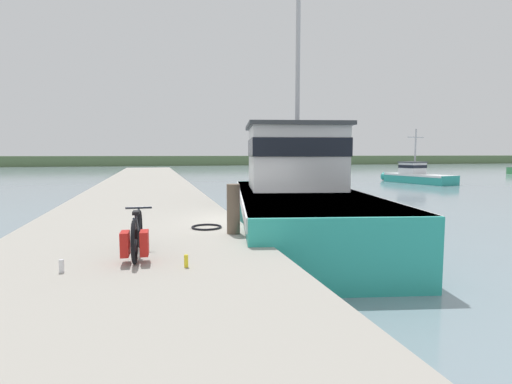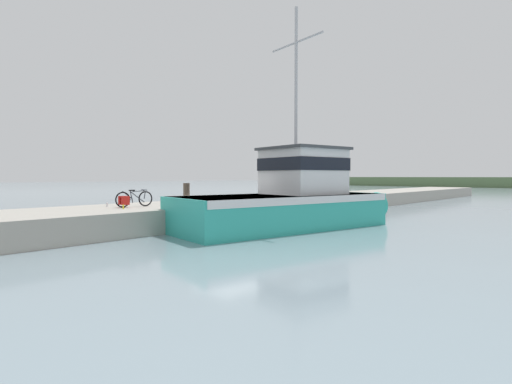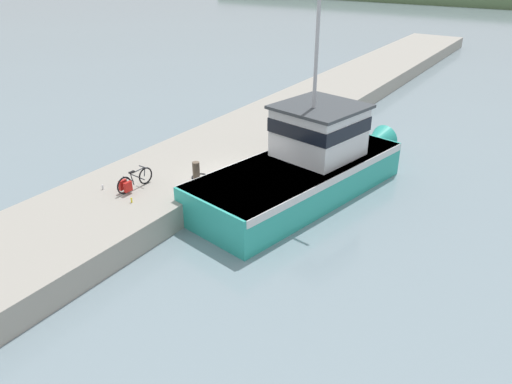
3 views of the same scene
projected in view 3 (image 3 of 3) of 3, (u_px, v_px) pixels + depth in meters
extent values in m
plane|color=gray|center=(241.00, 202.00, 19.78)|extent=(320.00, 320.00, 0.00)
cube|color=#A39E93|center=(181.00, 174.00, 21.07)|extent=(4.94, 80.00, 0.95)
cube|color=teal|center=(298.00, 180.00, 19.96)|extent=(5.33, 10.12, 1.46)
cone|color=teal|center=(375.00, 144.00, 23.62)|extent=(1.69, 1.96, 1.39)
cube|color=silver|center=(299.00, 166.00, 19.70)|extent=(5.36, 9.95, 0.29)
cube|color=silver|center=(319.00, 132.00, 19.98)|extent=(3.35, 3.41, 1.97)
cube|color=black|center=(319.00, 124.00, 19.82)|extent=(3.42, 3.48, 0.55)
cube|color=#3D4247|center=(321.00, 107.00, 19.51)|extent=(3.62, 3.69, 0.12)
cylinder|color=#B2B2B7|center=(318.00, 25.00, 17.86)|extent=(0.14, 0.14, 6.08)
torus|color=black|center=(124.00, 185.00, 18.21)|extent=(0.08, 0.67, 0.66)
torus|color=black|center=(146.00, 176.00, 18.97)|extent=(0.08, 0.67, 0.66)
cylinder|color=#232833|center=(128.00, 186.00, 18.36)|extent=(0.05, 0.36, 0.18)
cylinder|color=#232833|center=(132.00, 179.00, 18.45)|extent=(0.04, 0.14, 0.51)
cylinder|color=#232833|center=(128.00, 179.00, 18.29)|extent=(0.06, 0.47, 0.38)
cylinder|color=#232833|center=(138.00, 177.00, 18.65)|extent=(0.06, 0.67, 0.51)
cylinder|color=#232833|center=(138.00, 170.00, 18.58)|extent=(0.06, 0.54, 0.05)
cylinder|color=#232833|center=(144.00, 172.00, 18.87)|extent=(0.04, 0.10, 0.34)
cylinder|color=#232833|center=(143.00, 167.00, 18.76)|extent=(0.44, 0.06, 0.04)
cube|color=black|center=(132.00, 172.00, 18.34)|extent=(0.11, 0.24, 0.05)
cube|color=red|center=(123.00, 185.00, 18.33)|extent=(0.13, 0.32, 0.37)
cube|color=red|center=(128.00, 187.00, 18.18)|extent=(0.13, 0.32, 0.37)
cylinder|color=brown|center=(196.00, 175.00, 18.61)|extent=(0.27, 0.27, 1.02)
torus|color=black|center=(200.00, 177.00, 19.61)|extent=(0.67, 0.67, 0.04)
cylinder|color=yellow|center=(132.00, 200.00, 17.67)|extent=(0.06, 0.06, 0.18)
cylinder|color=silver|center=(103.00, 187.00, 18.63)|extent=(0.07, 0.07, 0.18)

